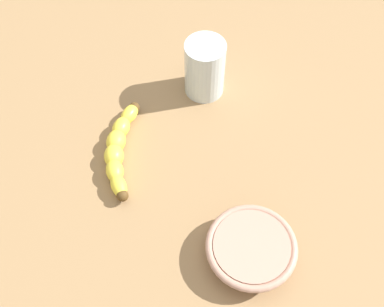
{
  "coord_description": "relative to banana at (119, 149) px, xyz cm",
  "views": [
    {
      "loc": [
        39.78,
        23.14,
        72.43
      ],
      "look_at": [
        2.19,
        2.87,
        5.0
      ],
      "focal_mm": 44.79,
      "sensor_mm": 36.0,
      "label": 1
    }
  ],
  "objects": [
    {
      "name": "smoothie_glass",
      "position": [
        -19.74,
        6.0,
        3.49
      ],
      "size": [
        7.26,
        7.26,
        11.12
      ],
      "color": "silver",
      "rests_on": "wooden_tabletop"
    },
    {
      "name": "banana",
      "position": [
        0.0,
        0.0,
        0.0
      ],
      "size": [
        17.97,
        10.2,
        3.28
      ],
      "rotation": [
        0.0,
        0.0,
        0.45
      ],
      "color": "yellow",
      "rests_on": "wooden_tabletop"
    },
    {
      "name": "wooden_tabletop",
      "position": [
        -7.02,
        8.6,
        -3.14
      ],
      "size": [
        120.0,
        120.0,
        3.0
      ],
      "primitive_type": "cube",
      "color": "#94724B",
      "rests_on": "ground"
    },
    {
      "name": "ceramic_bowl",
      "position": [
        5.93,
        27.14,
        0.71
      ],
      "size": [
        13.56,
        13.56,
        3.88
      ],
      "color": "tan",
      "rests_on": "wooden_tabletop"
    }
  ]
}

